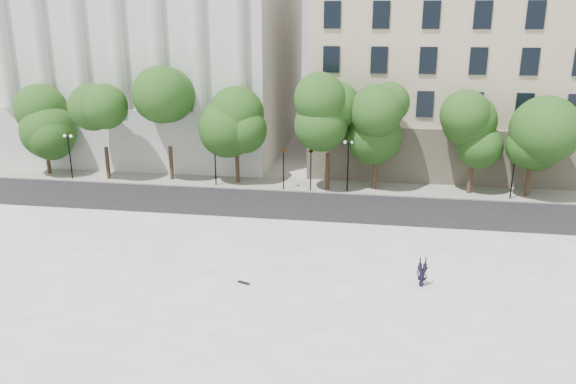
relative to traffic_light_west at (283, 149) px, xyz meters
name	(u,v)px	position (x,y,z in m)	size (l,w,h in m)	color
ground	(198,326)	(-0.46, -22.30, -3.64)	(160.00, 160.00, 0.00)	#B5B3AB
plaza	(215,293)	(-0.46, -19.30, -3.42)	(44.00, 22.00, 0.45)	white
street	(269,206)	(-0.46, -4.30, -3.63)	(60.00, 8.00, 0.02)	black
far_sidewalk	(281,184)	(-0.46, 1.70, -3.58)	(60.00, 4.00, 0.12)	#9A988E
building_west	(151,29)	(-17.46, 16.27, 9.24)	(31.50, 27.65, 25.60)	silver
building_east	(499,48)	(19.54, 16.61, 7.50)	(36.00, 26.15, 23.00)	beige
traffic_light_west	(283,149)	(0.00, 0.00, 0.00)	(0.61, 1.65, 4.15)	black
traffic_light_east	(311,149)	(2.31, 0.00, 0.09)	(0.55, 1.86, 4.24)	black
person_lying	(422,282)	(10.31, -17.22, -2.97)	(0.59, 0.39, 1.61)	black
skateboard	(244,283)	(0.88, -18.41, -3.16)	(0.70, 0.18, 0.07)	black
street_trees	(286,128)	(0.02, 1.40, 1.47)	(47.08, 5.23, 7.98)	#382619
lamp_posts	(278,157)	(-0.48, 0.30, -0.75)	(38.86, 0.28, 4.47)	black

